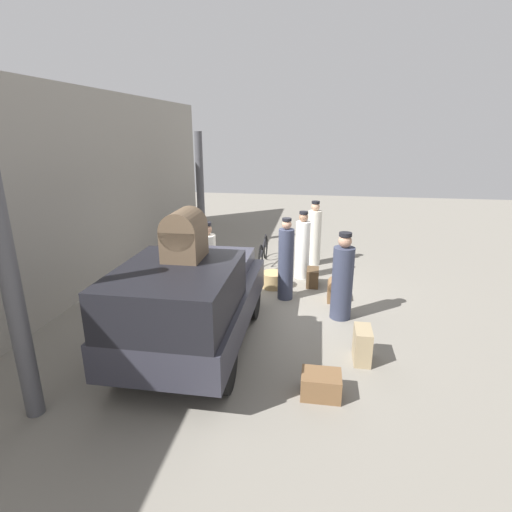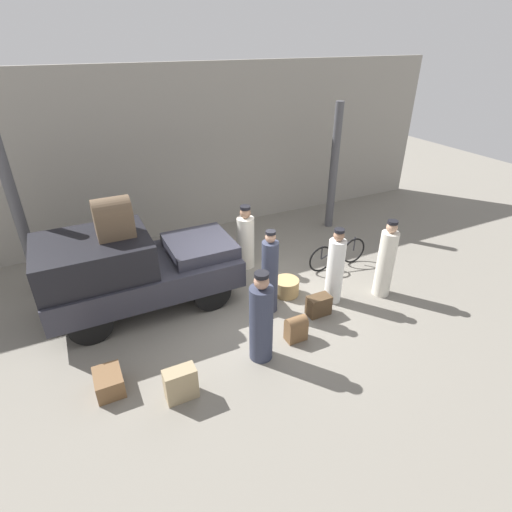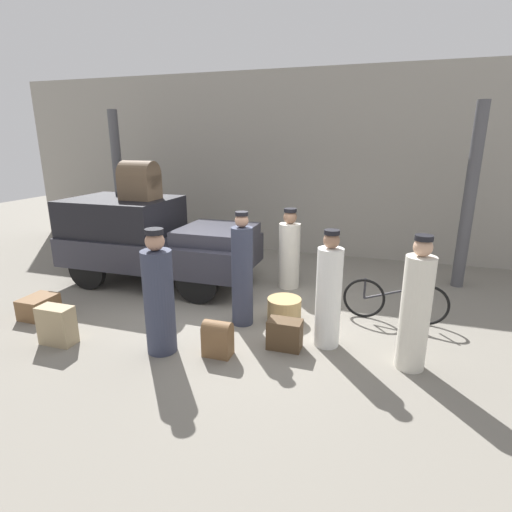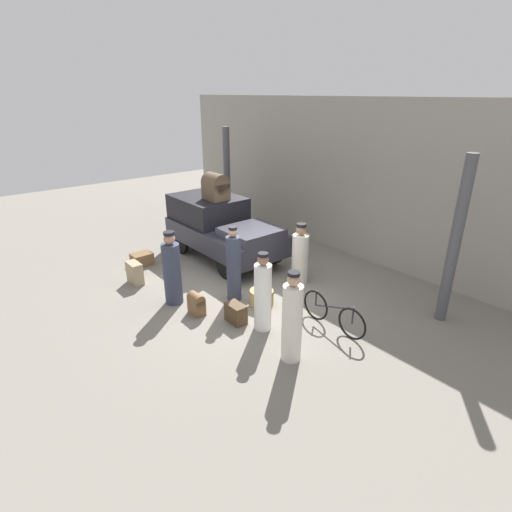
{
  "view_description": "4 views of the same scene",
  "coord_description": "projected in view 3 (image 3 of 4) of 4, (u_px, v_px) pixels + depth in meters",
  "views": [
    {
      "loc": [
        -8.05,
        -1.1,
        3.61
      ],
      "look_at": [
        0.2,
        0.2,
        0.95
      ],
      "focal_mm": 28.0,
      "sensor_mm": 36.0,
      "label": 1
    },
    {
      "loc": [
        -3.06,
        -6.45,
        5.08
      ],
      "look_at": [
        0.2,
        0.2,
        0.95
      ],
      "focal_mm": 28.0,
      "sensor_mm": 36.0,
      "label": 2
    },
    {
      "loc": [
        2.19,
        -6.04,
        2.86
      ],
      "look_at": [
        0.2,
        0.2,
        0.95
      ],
      "focal_mm": 28.0,
      "sensor_mm": 36.0,
      "label": 3
    },
    {
      "loc": [
        7.02,
        -5.46,
        4.6
      ],
      "look_at": [
        0.2,
        0.2,
        0.95
      ],
      "focal_mm": 28.0,
      "sensor_mm": 36.0,
      "label": 4
    }
  ],
  "objects": [
    {
      "name": "porter_with_bicycle",
      "position": [
        329.0,
        294.0,
        5.59
      ],
      "size": [
        0.36,
        0.36,
        1.7
      ],
      "color": "white",
      "rests_on": "ground"
    },
    {
      "name": "ground_plane",
      "position": [
        242.0,
        310.0,
        6.96
      ],
      "size": [
        30.0,
        30.0,
        0.0
      ],
      "primitive_type": "plane",
      "color": "gray"
    },
    {
      "name": "canopy_pillar_right",
      "position": [
        469.0,
        199.0,
        7.64
      ],
      "size": [
        0.23,
        0.23,
        3.56
      ],
      "color": "#4C4C51",
      "rests_on": "ground"
    },
    {
      "name": "porter_standing_middle",
      "position": [
        289.0,
        252.0,
        7.89
      ],
      "size": [
        0.42,
        0.42,
        1.6
      ],
      "color": "silver",
      "rests_on": "ground"
    },
    {
      "name": "trunk_wicker_pale",
      "position": [
        39.0,
        307.0,
        6.68
      ],
      "size": [
        0.43,
        0.56,
        0.35
      ],
      "color": "brown",
      "rests_on": "ground"
    },
    {
      "name": "trunk_umber_medium",
      "position": [
        57.0,
        325.0,
        5.76
      ],
      "size": [
        0.5,
        0.27,
        0.57
      ],
      "color": "#9E8966",
      "rests_on": "ground"
    },
    {
      "name": "wicker_basket",
      "position": [
        284.0,
        309.0,
        6.57
      ],
      "size": [
        0.56,
        0.56,
        0.36
      ],
      "color": "tan",
      "rests_on": "ground"
    },
    {
      "name": "suitcase_small_leather",
      "position": [
        218.0,
        337.0,
        5.44
      ],
      "size": [
        0.39,
        0.25,
        0.51
      ],
      "color": "brown",
      "rests_on": "ground"
    },
    {
      "name": "porter_lifting_near_truck",
      "position": [
        415.0,
        309.0,
        5.0
      ],
      "size": [
        0.37,
        0.37,
        1.77
      ],
      "color": "silver",
      "rests_on": "ground"
    },
    {
      "name": "conductor_in_dark_uniform",
      "position": [
        242.0,
        273.0,
        6.25
      ],
      "size": [
        0.34,
        0.34,
        1.83
      ],
      "color": "#33384C",
      "rests_on": "ground"
    },
    {
      "name": "truck",
      "position": [
        151.0,
        237.0,
        8.17
      ],
      "size": [
        3.84,
        1.82,
        1.71
      ],
      "color": "black",
      "rests_on": "ground"
    },
    {
      "name": "canopy_pillar_left",
      "position": [
        119.0,
        185.0,
        9.94
      ],
      "size": [
        0.23,
        0.23,
        3.56
      ],
      "color": "#4C4C51",
      "rests_on": "ground"
    },
    {
      "name": "porter_carrying_trunk",
      "position": [
        159.0,
        298.0,
        5.42
      ],
      "size": [
        0.41,
        0.41,
        1.76
      ],
      "color": "#33384C",
      "rests_on": "ground"
    },
    {
      "name": "station_building_facade",
      "position": [
        295.0,
        165.0,
        10.06
      ],
      "size": [
        16.0,
        0.15,
        4.5
      ],
      "color": "gray",
      "rests_on": "ground"
    },
    {
      "name": "trunk_on_truck_roof",
      "position": [
        139.0,
        181.0,
        7.9
      ],
      "size": [
        0.68,
        0.56,
        0.76
      ],
      "color": "brown",
      "rests_on": "truck"
    },
    {
      "name": "trunk_large_brown",
      "position": [
        285.0,
        334.0,
        5.65
      ],
      "size": [
        0.48,
        0.29,
        0.43
      ],
      "color": "#4C3823",
      "rests_on": "ground"
    },
    {
      "name": "bicycle",
      "position": [
        395.0,
        301.0,
        6.46
      ],
      "size": [
        1.65,
        0.04,
        0.72
      ],
      "color": "black",
      "rests_on": "ground"
    }
  ]
}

